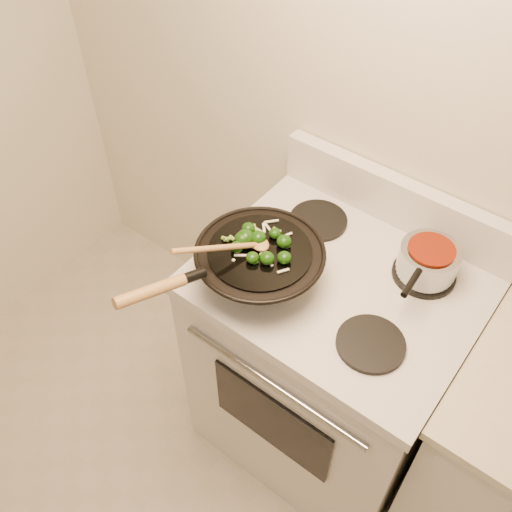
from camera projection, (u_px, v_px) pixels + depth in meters
The scene contains 5 objects.
stove at pixel (328, 362), 1.96m from camera, with size 0.78×0.67×1.08m.
wok at pixel (258, 263), 1.56m from camera, with size 0.36×0.58×0.20m.
stirfry at pixel (258, 243), 1.53m from camera, with size 0.21×0.20×0.04m.
wooden_spoon at pixel (236, 246), 1.49m from camera, with size 0.15×0.26×0.10m.
saucepan at pixel (428, 261), 1.58m from camera, with size 0.17×0.27×0.10m.
Camera 1 is at (0.18, 0.19, 2.16)m, focal length 40.00 mm.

